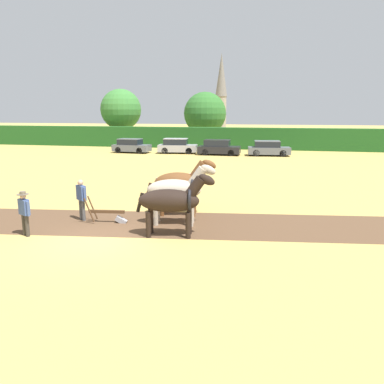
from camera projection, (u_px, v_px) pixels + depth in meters
The scene contains 17 objects.
ground_plane at pixel (98, 239), 12.90m from camera, with size 240.00×240.00×0.00m, color tan.
plowed_furrow_strip at pixel (48, 221), 15.07m from camera, with size 34.29×3.50×0.01m, color brown.
hedgerow at pixel (224, 138), 44.59m from camera, with size 68.24×1.73×2.49m, color #1E511E.
tree_far_left at pixel (121, 110), 50.57m from camera, with size 5.46×5.46×7.33m.
tree_left at pixel (205, 114), 50.61m from camera, with size 5.74×5.74×6.95m.
church_spire at pixel (221, 91), 82.91m from camera, with size 2.61×2.61×16.93m.
draft_horse_lead_left at pixel (172, 201), 13.02m from camera, with size 2.82×1.13×2.31m.
draft_horse_lead_right at pixel (177, 190), 14.38m from camera, with size 2.80×1.13×2.44m.
draft_horse_trail_left at pixel (181, 183), 15.75m from camera, with size 2.77×1.28×2.46m.
plow at pixel (110, 215), 14.80m from camera, with size 1.68×0.55×1.13m.
farmer_at_plow at pixel (81, 197), 15.01m from camera, with size 0.57×0.45×1.67m.
farmer_beside_team at pixel (191, 187), 17.42m from camera, with size 0.52×0.44×1.55m.
farmer_onlooker_left at pixel (24, 211), 13.09m from camera, with size 0.58×0.40×1.61m.
parked_car_far_left at pixel (131, 146), 40.03m from camera, with size 4.01×1.98×1.50m.
parked_car_left at pixel (177, 146), 39.47m from camera, with size 4.23×2.17×1.57m.
parked_car_center_left at pixel (219, 148), 38.02m from camera, with size 4.25×1.85×1.54m.
parked_car_center at pixel (268, 149), 37.29m from camera, with size 4.28×2.16×1.49m.
Camera 1 is at (5.78, -11.30, 4.31)m, focal length 35.00 mm.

